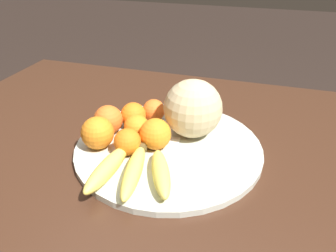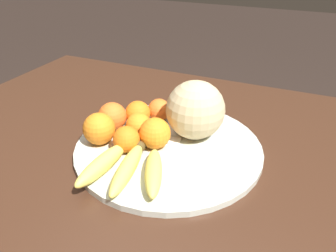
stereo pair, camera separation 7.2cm
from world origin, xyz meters
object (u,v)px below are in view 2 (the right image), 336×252
Objects in this scene: melon at (195,110)px; kitchen_table at (162,190)px; banana_bunch at (127,167)px; produce_tag at (160,138)px; orange_front_right at (138,113)px; orange_top_small at (126,139)px; orange_front_left at (155,133)px; orange_back_right at (139,125)px; orange_mid_center at (99,129)px; orange_side_extra at (159,110)px; fruit_bowl at (168,147)px; orange_back_left at (112,117)px.

kitchen_table is at bearing -111.32° from melon.
banana_bunch reaches higher than produce_tag.
orange_front_right reaches higher than orange_top_small.
orange_front_left is (0.01, 0.11, 0.02)m from banana_bunch.
orange_top_small is (0.01, -0.07, 0.00)m from orange_back_right.
orange_front_left is 0.13m from orange_mid_center.
produce_tag is (0.05, 0.01, -0.03)m from orange_back_right.
banana_bunch is 0.23m from orange_side_extra.
banana_bunch is 0.15m from produce_tag.
orange_mid_center is at bearing -173.78° from kitchen_table.
kitchen_table is 0.20m from orange_front_right.
melon is at bearing 57.38° from fruit_bowl.
kitchen_table is 23.16× the size of orange_side_extra.
banana_bunch is at bearing -96.51° from produce_tag.
melon is 0.17m from orange_top_small.
kitchen_table is at bearing 15.63° from orange_top_small.
orange_front_left reaches higher than orange_side_extra.
produce_tag reaches higher than fruit_bowl.
orange_mid_center is 0.09m from orange_back_right.
orange_front_right is (-0.15, -0.01, -0.04)m from melon.
melon is at bearing 25.05° from orange_back_right.
orange_back_right is 1.03× the size of orange_side_extra.
orange_back_left is at bearing -133.68° from orange_side_extra.
melon reaches higher than orange_mid_center.
fruit_bowl is at bearing -27.62° from orange_front_right.
orange_top_small is at bearing -164.37° from kitchen_table.
orange_back_left is (-0.01, 0.06, -0.00)m from orange_mid_center.
fruit_bowl is at bearing -55.28° from orange_side_extra.
orange_top_small is (0.08, -0.07, -0.01)m from orange_back_left.
orange_back_left is at bearing -164.92° from melon.
melon is 0.12m from orange_side_extra.
orange_front_left is (-0.03, 0.02, 0.14)m from kitchen_table.
orange_top_small is at bearing -127.04° from produce_tag.
kitchen_table is at bearing -40.76° from orange_front_right.
melon is 0.22m from orange_mid_center.
orange_back_left is at bearing 176.89° from produce_tag.
fruit_bowl is 6.72× the size of orange_front_right.
orange_front_left reaches higher than kitchen_table.
melon is 1.86× the size of orange_mid_center.
banana_bunch is 0.15m from orange_back_right.
orange_back_left reaches higher than kitchen_table.
orange_front_right is at bearing 139.24° from kitchen_table.
orange_mid_center reaches higher than orange_back_right.
produce_tag is at bearing 57.95° from orange_top_small.
orange_side_extra is at bearing 62.94° from orange_mid_center.
orange_front_left reaches higher than fruit_bowl.
orange_mid_center is 1.23× the size of orange_top_small.
fruit_bowl is 0.14m from banana_bunch.
orange_front_right reaches higher than orange_back_right.
kitchen_table is 22.45× the size of orange_top_small.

